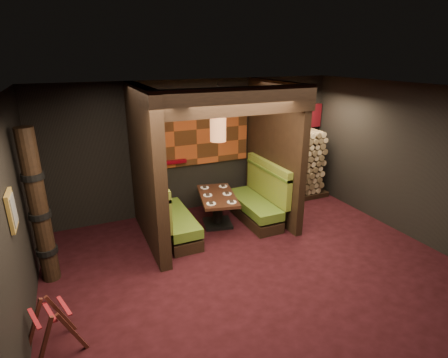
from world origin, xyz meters
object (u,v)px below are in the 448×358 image
Objects in this scene: pendant_lamp at (218,129)px; luggage_rack at (53,327)px; firewood_stack at (293,166)px; booth_bench_left at (170,217)px; totem_column at (39,209)px; dining_table at (218,205)px; booth_bench_right at (258,201)px.

pendant_lamp reaches higher than luggage_rack.
firewood_stack reaches higher than luggage_rack.
pendant_lamp is at bearing 2.03° from booth_bench_left.
firewood_stack is (5.33, 1.25, -0.37)m from totem_column.
pendant_lamp is 0.62× the size of firewood_stack.
firewood_stack is at bearing 15.36° from dining_table.
totem_column is at bearing -172.14° from booth_bench_right.
totem_column reaches higher than firewood_stack.
dining_table is at bearing -164.64° from firewood_stack.
luggage_rack is 5.99m from firewood_stack.
booth_bench_right is 0.89m from dining_table.
booth_bench_left is at bearing -177.97° from pendant_lamp.
booth_bench_right is at bearing -152.65° from firewood_stack.
booth_bench_right is at bearing -2.32° from pendant_lamp.
booth_bench_right is 4.45m from luggage_rack.
luggage_rack is (-3.02, -2.18, -1.67)m from pendant_lamp.
booth_bench_left is at bearing 180.00° from booth_bench_right.
pendant_lamp is 0.45× the size of totem_column.
totem_column is 5.49m from firewood_stack.
totem_column reaches higher than booth_bench_left.
totem_column is at bearing -168.41° from dining_table.
firewood_stack is at bearing 13.19° from totem_column.
dining_table is 3.75m from luggage_rack.
pendant_lamp reaches higher than booth_bench_right.
booth_bench_left and booth_bench_right have the same top height.
booth_bench_right is 2.19× the size of luggage_rack.
booth_bench_right is 1.83m from pendant_lamp.
booth_bench_right is 1.16× the size of dining_table.
totem_column is at bearing -165.25° from booth_bench_left.
totem_column reaches higher than booth_bench_right.
booth_bench_left reaches higher than luggage_rack.
pendant_lamp is at bearing 10.70° from totem_column.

